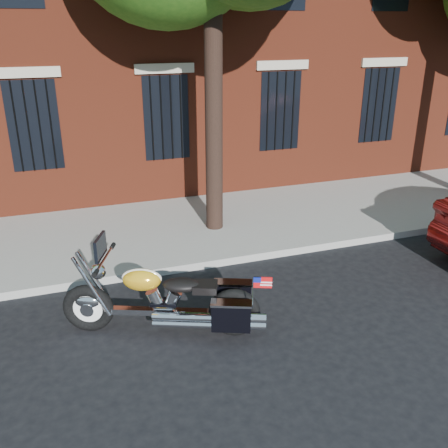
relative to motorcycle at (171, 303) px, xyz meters
name	(u,v)px	position (x,y,z in m)	size (l,w,h in m)	color
ground	(240,301)	(1.30, 0.54, -0.52)	(120.00, 120.00, 0.00)	black
curb	(215,262)	(1.30, 1.92, -0.45)	(40.00, 0.16, 0.15)	gray
sidewalk	(189,227)	(1.30, 3.80, -0.45)	(40.00, 3.60, 0.15)	gray
motorcycle	(171,303)	(0.00, 0.00, 0.00)	(2.79, 1.65, 1.55)	black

